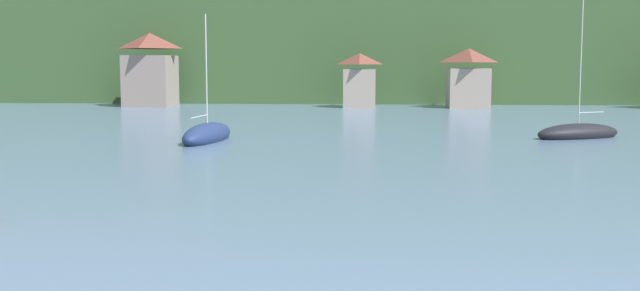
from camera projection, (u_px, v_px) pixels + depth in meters
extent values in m
cube|color=#38562D|center=(363.00, 38.00, 109.56)|extent=(352.00, 41.44, 17.29)
ellipsoid|color=#264223|center=(490.00, 56.00, 118.69)|extent=(246.40, 29.01, 46.13)
cube|color=gray|center=(151.00, 81.00, 86.29)|extent=(5.16, 5.76, 5.82)
pyramid|color=brown|center=(150.00, 41.00, 85.78)|extent=(5.42, 6.05, 1.81)
cube|color=gray|center=(360.00, 88.00, 83.79)|extent=(3.54, 4.02, 4.27)
pyramid|color=brown|center=(360.00, 59.00, 83.43)|extent=(3.71, 4.22, 1.24)
cube|color=gray|center=(468.00, 88.00, 83.27)|extent=(4.42, 4.73, 4.36)
pyramid|color=brown|center=(469.00, 55.00, 82.88)|extent=(4.64, 4.97, 1.55)
ellipsoid|color=navy|center=(207.00, 135.00, 47.76)|extent=(2.77, 7.66, 1.59)
cylinder|color=#B7B7BC|center=(206.00, 72.00, 47.31)|extent=(0.09, 0.09, 7.21)
cylinder|color=#ADADB2|center=(199.00, 117.00, 46.13)|extent=(0.37, 3.01, 0.08)
ellipsoid|color=black|center=(578.00, 133.00, 49.61)|extent=(6.73, 4.83, 1.33)
cylinder|color=#B7B7BC|center=(581.00, 64.00, 49.11)|extent=(0.08, 0.08, 8.37)
cylinder|color=#ADADB2|center=(591.00, 112.00, 49.86)|extent=(1.88, 0.99, 0.07)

